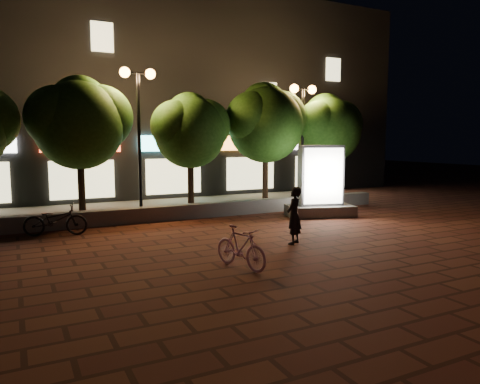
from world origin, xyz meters
TOP-DOWN VIEW (x-y plane):
  - ground at (0.00, 0.00)m, footprint 80.00×80.00m
  - retaining_wall at (0.00, 4.00)m, footprint 16.00×0.45m
  - sidewalk at (0.00, 6.50)m, footprint 16.00×5.00m
  - building_block at (-0.01, 12.99)m, footprint 28.00×8.12m
  - tree_left at (-3.45, 5.46)m, footprint 3.60×3.00m
  - tree_mid at (0.55, 5.46)m, footprint 3.24×2.70m
  - tree_right at (3.86, 5.46)m, footprint 3.72×3.10m
  - tree_far_right at (7.05, 5.46)m, footprint 3.48×2.90m
  - street_lamp_left at (-1.50, 5.20)m, footprint 1.26×0.36m
  - street_lamp_right at (5.50, 5.20)m, footprint 1.26×0.36m
  - ad_kiosk at (4.32, 2.30)m, footprint 2.61×1.80m
  - scooter_pink at (-1.28, -2.36)m, footprint 0.83×1.58m
  - rider at (1.01, -0.96)m, footprint 0.67×0.62m
  - scooter_parked at (-4.56, 3.00)m, footprint 1.85×1.03m

SIDE VIEW (x-z plane):
  - ground at x=0.00m, z-range 0.00..0.00m
  - sidewalk at x=0.00m, z-range 0.00..0.08m
  - retaining_wall at x=0.00m, z-range 0.00..0.50m
  - scooter_pink at x=-1.28m, z-range 0.00..0.92m
  - scooter_parked at x=-4.56m, z-range 0.00..0.92m
  - rider at x=1.01m, z-range 0.00..1.53m
  - ad_kiosk at x=4.32m, z-range -0.25..2.32m
  - tree_mid at x=0.55m, z-range 0.97..5.47m
  - tree_far_right at x=7.05m, z-range 0.99..5.75m
  - tree_left at x=-3.45m, z-range 1.00..5.89m
  - tree_right at x=3.86m, z-range 1.03..6.10m
  - street_lamp_right at x=5.50m, z-range 1.40..6.38m
  - street_lamp_left at x=-1.50m, z-range 1.44..6.62m
  - building_block at x=-0.01m, z-range -0.65..10.65m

